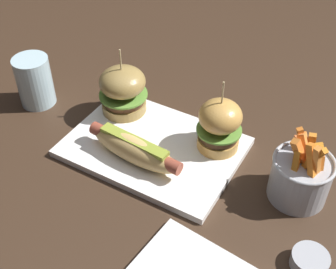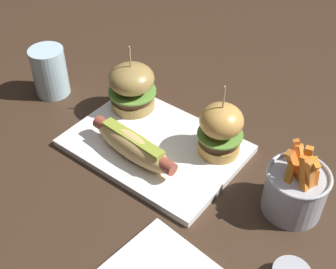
% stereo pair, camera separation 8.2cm
% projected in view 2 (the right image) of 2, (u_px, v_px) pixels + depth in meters
% --- Properties ---
extents(ground_plane, '(3.00, 3.00, 0.00)m').
position_uv_depth(ground_plane, '(155.00, 148.00, 0.87)').
color(ground_plane, '#382619').
extents(platter_main, '(0.33, 0.23, 0.01)m').
position_uv_depth(platter_main, '(155.00, 146.00, 0.86)').
color(platter_main, white).
rests_on(platter_main, ground).
extents(hot_dog, '(0.20, 0.06, 0.05)m').
position_uv_depth(hot_dog, '(133.00, 145.00, 0.81)').
color(hot_dog, '#DCB468').
rests_on(hot_dog, platter_main).
extents(slider_left, '(0.10, 0.10, 0.14)m').
position_uv_depth(slider_left, '(132.00, 87.00, 0.91)').
color(slider_left, olive).
rests_on(slider_left, platter_main).
extents(slider_right, '(0.09, 0.09, 0.15)m').
position_uv_depth(slider_right, '(221.00, 129.00, 0.81)').
color(slider_right, gold).
rests_on(slider_right, platter_main).
extents(fries_bucket, '(0.10, 0.10, 0.14)m').
position_uv_depth(fries_bucket, '(296.00, 189.00, 0.73)').
color(fries_bucket, '#A8AAB2').
rests_on(fries_bucket, ground).
extents(water_glass, '(0.08, 0.08, 0.11)m').
position_uv_depth(water_glass, '(50.00, 72.00, 0.97)').
color(water_glass, silver).
rests_on(water_glass, ground).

